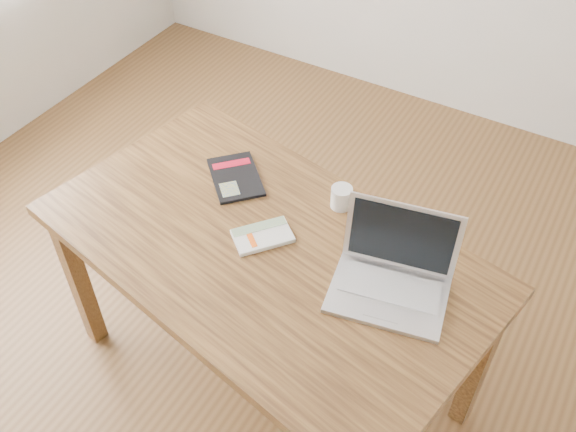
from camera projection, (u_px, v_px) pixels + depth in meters
The scene contains 6 objects.
room at pixel (232, 48), 1.70m from camera, with size 4.04×4.04×2.70m.
desk at pixel (265, 263), 2.08m from camera, with size 1.57×1.09×0.75m.
white_guidebook at pixel (263, 236), 2.03m from camera, with size 0.20×0.21×0.02m.
black_guidebook at pixel (236, 177), 2.24m from camera, with size 0.28×0.28×0.01m.
laptop at pixel (393, 274), 1.86m from camera, with size 0.38×0.33×0.24m.
coffee_mug at pixel (342, 197), 2.11m from camera, with size 0.10×0.07×0.08m.
Camera 1 is at (0.83, -1.23, 2.23)m, focal length 40.00 mm.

